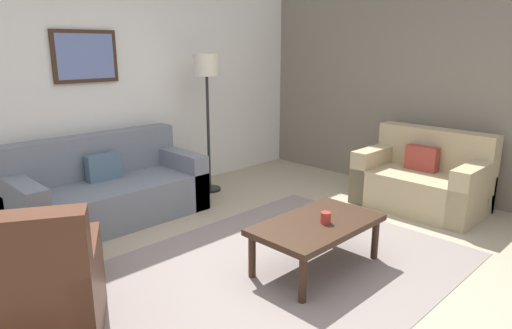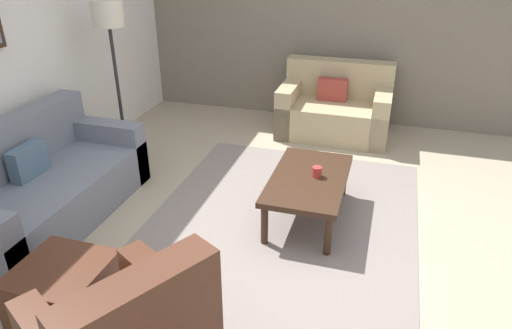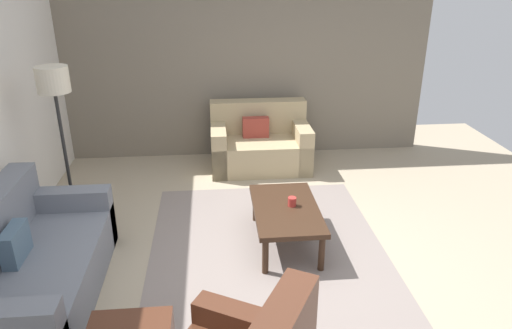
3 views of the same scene
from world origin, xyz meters
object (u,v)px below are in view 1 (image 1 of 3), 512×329
object	(u,v)px
couch_main	(106,191)
lamp_standing	(207,79)
couch_loveseat	(424,181)
cup	(326,218)
ottoman	(53,258)
armchair_leather	(29,303)
framed_artwork	(85,56)
coffee_table	(317,227)

from	to	relation	value
couch_main	lamp_standing	distance (m)	1.78
couch_loveseat	cup	bearing A→B (deg)	-176.65
lamp_standing	ottoman	bearing A→B (deg)	-157.85
ottoman	armchair_leather	bearing A→B (deg)	-119.18
ottoman	framed_artwork	world-z (taller)	framed_artwork
coffee_table	couch_main	bearing A→B (deg)	106.93
couch_loveseat	framed_artwork	bearing A→B (deg)	135.15
coffee_table	framed_artwork	size ratio (longest dim) A/B	1.55
armchair_leather	lamp_standing	distance (m)	3.39
couch_main	lamp_standing	world-z (taller)	lamp_standing
coffee_table	lamp_standing	xyz separation A→B (m)	(0.69, 2.25, 1.05)
couch_loveseat	ottoman	distance (m)	3.92
armchair_leather	cup	distance (m)	2.18
framed_artwork	cup	bearing A→B (deg)	-77.39
couch_main	cup	bearing A→B (deg)	-72.88
ottoman	coffee_table	xyz separation A→B (m)	(1.64, -1.30, 0.16)
couch_loveseat	ottoman	xyz separation A→B (m)	(-3.72, 1.24, -0.10)
armchair_leather	ottoman	size ratio (longest dim) A/B	1.94
couch_loveseat	coffee_table	world-z (taller)	couch_loveseat
couch_main	ottoman	xyz separation A→B (m)	(-0.95, -0.98, -0.10)
couch_main	ottoman	world-z (taller)	couch_main
couch_main	couch_loveseat	size ratio (longest dim) A/B	1.43
couch_loveseat	lamp_standing	distance (m)	2.82
couch_loveseat	lamp_standing	world-z (taller)	lamp_standing
couch_main	armchair_leather	distance (m)	2.18
couch_loveseat	cup	size ratio (longest dim) A/B	14.72
armchair_leather	coffee_table	world-z (taller)	armchair_leather
coffee_table	framed_artwork	distance (m)	3.07
couch_loveseat	cup	distance (m)	2.05
ottoman	couch_main	bearing A→B (deg)	45.98
couch_main	armchair_leather	bearing A→B (deg)	-128.43
lamp_standing	framed_artwork	size ratio (longest dim) A/B	2.42
armchair_leather	ottoman	bearing A→B (deg)	60.82
cup	lamp_standing	size ratio (longest dim) A/B	0.05
ottoman	lamp_standing	xyz separation A→B (m)	(2.33, 0.95, 1.21)
armchair_leather	coffee_table	distance (m)	2.13
couch_loveseat	coffee_table	bearing A→B (deg)	-178.44
cup	framed_artwork	size ratio (longest dim) A/B	0.13
coffee_table	framed_artwork	bearing A→B (deg)	102.33
coffee_table	lamp_standing	distance (m)	2.58
lamp_standing	framed_artwork	bearing A→B (deg)	160.36
coffee_table	lamp_standing	world-z (taller)	lamp_standing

